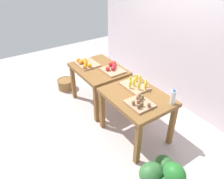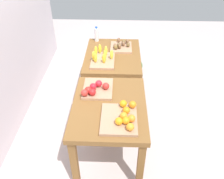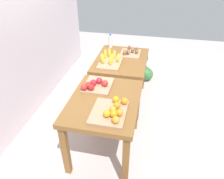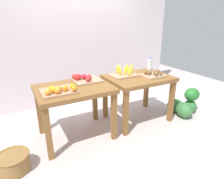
% 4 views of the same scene
% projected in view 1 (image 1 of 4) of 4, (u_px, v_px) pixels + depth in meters
% --- Properties ---
extents(ground_plane, '(8.00, 8.00, 0.00)m').
position_uv_depth(ground_plane, '(115.00, 117.00, 4.01)').
color(ground_plane, '#C0B0AE').
extents(back_wall, '(4.40, 0.12, 3.00)m').
position_uv_depth(back_wall, '(177.00, 25.00, 3.85)').
color(back_wall, silver).
rests_on(back_wall, ground_plane).
extents(display_table_left, '(1.04, 0.80, 0.79)m').
position_uv_depth(display_table_left, '(99.00, 73.00, 4.04)').
color(display_table_left, brown).
rests_on(display_table_left, ground_plane).
extents(display_table_right, '(1.04, 0.80, 0.79)m').
position_uv_depth(display_table_right, '(137.00, 102.00, 3.26)').
color(display_table_right, brown).
rests_on(display_table_right, ground_plane).
extents(orange_bin, '(0.45, 0.36, 0.11)m').
position_uv_depth(orange_bin, '(86.00, 63.00, 4.05)').
color(orange_bin, tan).
rests_on(orange_bin, display_table_left).
extents(apple_bin, '(0.41, 0.36, 0.11)m').
position_uv_depth(apple_bin, '(112.00, 68.00, 3.87)').
color(apple_bin, tan).
rests_on(apple_bin, display_table_left).
extents(banana_crate, '(0.44, 0.32, 0.17)m').
position_uv_depth(banana_crate, '(136.00, 85.00, 3.37)').
color(banana_crate, tan).
rests_on(banana_crate, display_table_right).
extents(kiwi_bin, '(0.36, 0.32, 0.10)m').
position_uv_depth(kiwi_bin, '(140.00, 103.00, 2.98)').
color(kiwi_bin, tan).
rests_on(kiwi_bin, display_table_right).
extents(water_bottle, '(0.07, 0.07, 0.24)m').
position_uv_depth(water_bottle, '(173.00, 97.00, 2.96)').
color(water_bottle, silver).
rests_on(water_bottle, display_table_right).
extents(watermelon_pile, '(0.63, 0.58, 0.48)m').
position_uv_depth(watermelon_pile, '(164.00, 173.00, 2.76)').
color(watermelon_pile, '#2B6F34').
rests_on(watermelon_pile, ground_plane).
extents(wicker_basket, '(0.37, 0.37, 0.23)m').
position_uv_depth(wicker_basket, '(66.00, 84.00, 4.79)').
color(wicker_basket, olive).
rests_on(wicker_basket, ground_plane).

